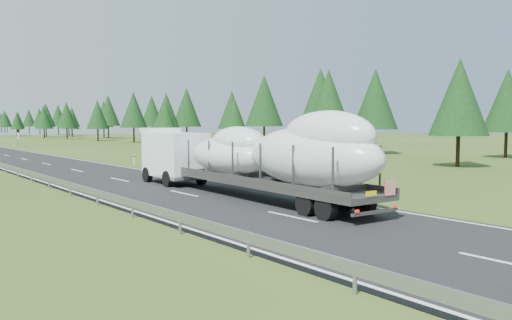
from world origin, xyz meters
TOP-DOWN VIEW (x-y plane):
  - ground at (0.00, 0.00)m, footprint 400.00×400.00m
  - highway_sign at (7.20, 80.00)m, footprint 0.08×0.90m
  - tree_line_right at (38.98, 105.54)m, footprint 27.99×313.05m
  - boat_truck at (2.03, 5.49)m, footprint 3.57×19.94m

SIDE VIEW (x-z plane):
  - ground at x=0.00m, z-range 0.00..0.00m
  - highway_sign at x=7.20m, z-range 0.51..3.11m
  - boat_truck at x=2.03m, z-range 0.07..4.55m
  - tree_line_right at x=38.98m, z-range 0.73..13.36m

